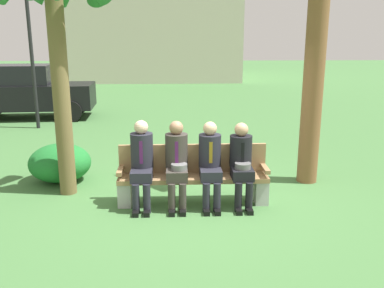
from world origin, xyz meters
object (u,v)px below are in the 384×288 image
object	(u,v)px
park_bench	(193,175)
parked_car_near	(29,92)
seated_man_rightmost	(242,160)
shrub_near_bench	(60,163)
seated_man_centerright	(210,160)
building_backdrop	(150,6)
seated_man_leftmost	(142,160)
street_lamp	(31,43)
seated_man_centerleft	(177,160)

from	to	relation	value
park_bench	parked_car_near	bearing A→B (deg)	123.78
parked_car_near	seated_man_rightmost	bearing A→B (deg)	-52.92
shrub_near_bench	seated_man_rightmost	bearing A→B (deg)	-21.52
seated_man_centerright	building_backdrop	distance (m)	21.73
seated_man_leftmost	seated_man_rightmost	bearing A→B (deg)	-0.41
shrub_near_bench	parked_car_near	distance (m)	6.67
seated_man_rightmost	street_lamp	size ratio (longest dim) A/B	0.32
parked_car_near	street_lamp	distance (m)	2.28
shrub_near_bench	street_lamp	xyz separation A→B (m)	(-1.82, 4.62, 2.03)
parked_car_near	building_backdrop	bearing A→B (deg)	77.24
park_bench	seated_man_centerright	distance (m)	0.40
seated_man_centerright	park_bench	bearing A→B (deg)	152.94
park_bench	building_backdrop	distance (m)	21.63
park_bench	street_lamp	size ratio (longest dim) A/B	0.59
park_bench	street_lamp	world-z (taller)	street_lamp
seated_man_centerright	seated_man_rightmost	distance (m)	0.48
shrub_near_bench	building_backdrop	xyz separation A→B (m)	(0.66, 20.14, 4.03)
seated_man_centerleft	seated_man_leftmost	bearing A→B (deg)	179.21
seated_man_centerright	building_backdrop	bearing A→B (deg)	95.16
parked_car_near	seated_man_centerleft	bearing A→B (deg)	-58.09
seated_man_centerleft	seated_man_centerright	bearing A→B (deg)	0.48
seated_man_centerleft	street_lamp	bearing A→B (deg)	123.77
seated_man_centerright	parked_car_near	size ratio (longest dim) A/B	0.32
seated_man_centerright	parked_car_near	distance (m)	8.95
seated_man_leftmost	shrub_near_bench	world-z (taller)	seated_man_leftmost
seated_man_leftmost	seated_man_rightmost	size ratio (longest dim) A/B	1.04
seated_man_leftmost	street_lamp	size ratio (longest dim) A/B	0.34
shrub_near_bench	parked_car_near	size ratio (longest dim) A/B	0.27
parked_car_near	building_backdrop	size ratio (longest dim) A/B	0.36
park_bench	building_backdrop	xyz separation A→B (m)	(-1.67, 21.21, 3.94)
seated_man_centerright	seated_man_rightmost	bearing A→B (deg)	-0.96
street_lamp	seated_man_centerleft	bearing A→B (deg)	-56.23
seated_man_centerleft	street_lamp	world-z (taller)	street_lamp
seated_man_centerleft	street_lamp	xyz separation A→B (m)	(-3.89, 5.82, 1.65)
park_bench	street_lamp	bearing A→B (deg)	126.09
seated_man_centerleft	parked_car_near	xyz separation A→B (m)	(-4.59, 7.36, 0.11)
seated_man_rightmost	parked_car_near	distance (m)	9.24
street_lamp	building_backdrop	size ratio (longest dim) A/B	0.35
park_bench	seated_man_centerright	size ratio (longest dim) A/B	1.79
shrub_near_bench	seated_man_centerright	bearing A→B (deg)	-24.89
seated_man_leftmost	seated_man_centerleft	world-z (taller)	seated_man_leftmost
park_bench	seated_man_centerleft	bearing A→B (deg)	-151.88
seated_man_rightmost	building_backdrop	xyz separation A→B (m)	(-2.40, 21.35, 3.66)
shrub_near_bench	park_bench	bearing A→B (deg)	-24.65
seated_man_leftmost	building_backdrop	xyz separation A→B (m)	(-0.89, 21.33, 3.64)
seated_man_centerleft	parked_car_near	world-z (taller)	parked_car_near
park_bench	street_lamp	xyz separation A→B (m)	(-4.14, 5.69, 1.94)
seated_man_leftmost	street_lamp	distance (m)	6.91
shrub_near_bench	seated_man_centerleft	bearing A→B (deg)	-30.08
seated_man_rightmost	parked_car_near	world-z (taller)	parked_car_near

